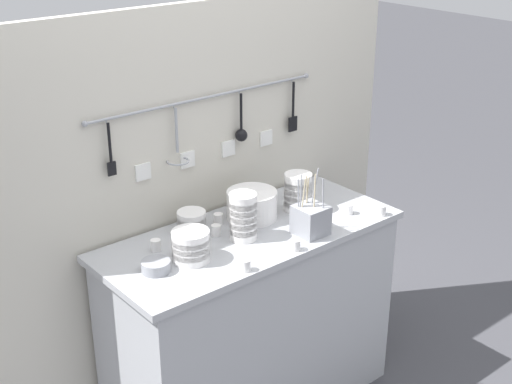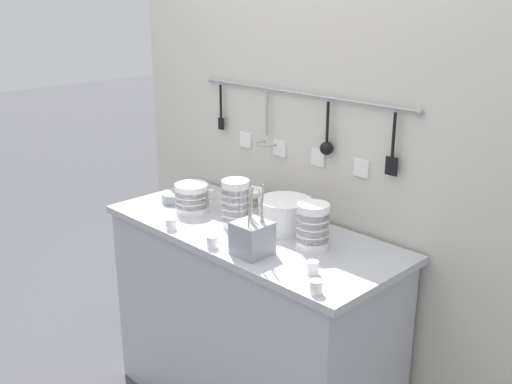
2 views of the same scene
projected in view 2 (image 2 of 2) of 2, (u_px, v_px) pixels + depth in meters
The scene contains 16 objects.
counter at pixel (251, 323), 2.61m from camera, with size 1.32×0.56×0.89m.
back_wall at pixel (301, 207), 2.67m from camera, with size 2.12×0.11×1.82m.
bowl_stack_tall_left at pixel (192, 198), 2.65m from camera, with size 0.15×0.15×0.13m.
bowl_stack_nested_right at pixel (251, 199), 2.69m from camera, with size 0.12×0.12×0.09m.
bowl_stack_back_corner at pixel (236, 204), 2.46m from camera, with size 0.11×0.11×0.20m.
bowl_stack_short_front at pixel (313, 226), 2.26m from camera, with size 0.12×0.12×0.18m.
plate_stack at pixel (285, 214), 2.46m from camera, with size 0.22×0.22×0.13m.
steel_mixing_bowl at pixel (174, 198), 2.77m from camera, with size 0.11×0.11×0.04m.
cutlery_caddy at pixel (252, 238), 2.21m from camera, with size 0.13×0.13×0.28m.
cup_beside_plates at pixel (171, 224), 2.45m from camera, with size 0.04×0.04×0.05m.
cup_by_caddy at pixel (210, 195), 2.81m from camera, with size 0.04×0.04×0.05m.
cup_edge_near at pixel (212, 242), 2.28m from camera, with size 0.04×0.04×0.05m.
cup_mid_row at pixel (267, 211), 2.60m from camera, with size 0.04×0.04×0.05m.
cup_front_left at pixel (241, 211), 2.60m from camera, with size 0.04×0.04×0.05m.
cup_back_right at pixel (316, 287), 1.93m from camera, with size 0.04×0.04×0.05m.
cup_back_left at pixel (313, 268), 2.07m from camera, with size 0.04×0.04×0.05m.
Camera 2 is at (1.65, -1.59, 1.82)m, focal length 42.00 mm.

